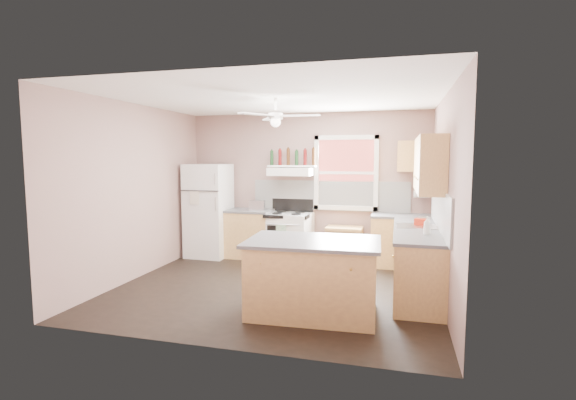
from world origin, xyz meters
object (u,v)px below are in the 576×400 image
(stove, at_px, (289,236))
(cart, at_px, (344,244))
(toaster, at_px, (257,205))
(refrigerator, at_px, (209,210))
(island, at_px, (313,278))

(stove, height_order, cart, stove)
(toaster, distance_m, stove, 0.83)
(stove, xyz_separation_m, cart, (1.01, 0.06, -0.11))
(refrigerator, xyz_separation_m, cart, (2.56, 0.18, -0.56))
(toaster, bearing_deg, refrigerator, 175.92)
(refrigerator, height_order, island, refrigerator)
(refrigerator, height_order, toaster, refrigerator)
(refrigerator, relative_size, island, 1.18)
(refrigerator, relative_size, toaster, 6.27)
(toaster, xyz_separation_m, stove, (0.61, 0.03, -0.56))
(island, bearing_deg, refrigerator, 133.54)
(cart, height_order, island, island)
(toaster, bearing_deg, cart, -6.41)
(stove, bearing_deg, refrigerator, -170.12)
(stove, distance_m, island, 2.71)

